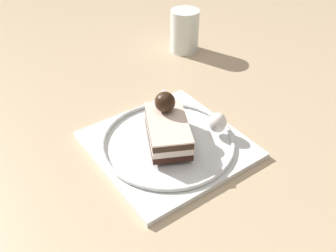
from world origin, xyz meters
name	(u,v)px	position (x,y,z in m)	size (l,w,h in m)	color
ground_plane	(155,142)	(0.00, 0.00, 0.00)	(2.40, 2.40, 0.00)	tan
dessert_plate	(168,143)	(0.02, 0.02, 0.01)	(0.28, 0.28, 0.02)	white
cake_slice	(167,127)	(0.02, 0.02, 0.04)	(0.14, 0.10, 0.08)	black
whipped_cream_dollop	(218,123)	(0.04, 0.10, 0.04)	(0.03, 0.03, 0.04)	white
fork	(169,107)	(-0.06, 0.06, 0.02)	(0.11, 0.04, 0.00)	silver
drink_glass_near	(185,33)	(-0.30, 0.23, 0.05)	(0.07, 0.07, 0.11)	white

